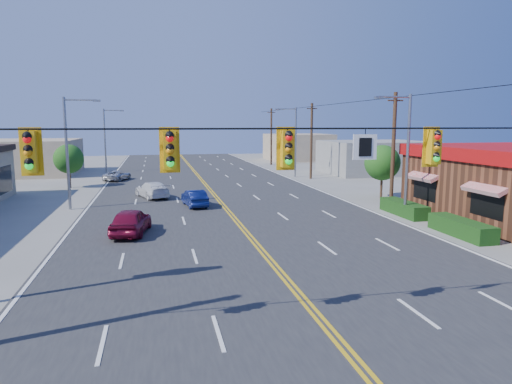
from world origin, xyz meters
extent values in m
plane|color=gray|center=(0.00, 0.00, 0.00)|extent=(160.00, 160.00, 0.00)
cube|color=#2D2D30|center=(0.00, 20.00, 0.03)|extent=(20.00, 120.00, 0.06)
cylinder|color=black|center=(0.00, 0.00, 6.00)|extent=(24.00, 0.05, 0.05)
cube|color=white|center=(1.20, 0.00, 5.45)|extent=(0.75, 0.04, 0.75)
cube|color=#D89E0C|center=(-8.00, 0.00, 5.42)|extent=(0.55, 0.34, 1.25)
cube|color=#D89E0C|center=(-4.50, 0.00, 5.42)|extent=(0.55, 0.34, 1.25)
cube|color=#D89E0C|center=(-1.20, 0.00, 5.42)|extent=(0.55, 0.34, 1.25)
cube|color=#D89E0C|center=(3.50, 0.00, 5.42)|extent=(0.55, 0.34, 1.25)
cube|color=#194214|center=(11.50, 12.00, 0.45)|extent=(1.20, 9.00, 0.90)
cylinder|color=gray|center=(11.00, 14.00, 4.00)|extent=(0.20, 0.20, 8.00)
cylinder|color=gray|center=(9.90, 14.00, 7.80)|extent=(2.20, 0.12, 0.12)
cube|color=gray|center=(8.80, 14.00, 7.75)|extent=(0.50, 0.25, 0.15)
cylinder|color=gray|center=(11.00, 38.00, 4.00)|extent=(0.20, 0.20, 8.00)
cylinder|color=gray|center=(9.90, 38.00, 7.80)|extent=(2.20, 0.12, 0.12)
cube|color=gray|center=(8.80, 38.00, 7.75)|extent=(0.50, 0.25, 0.15)
cylinder|color=gray|center=(-11.00, 22.00, 4.00)|extent=(0.20, 0.20, 8.00)
cylinder|color=gray|center=(-9.90, 22.00, 7.80)|extent=(2.20, 0.12, 0.12)
cube|color=gray|center=(-8.80, 22.00, 7.75)|extent=(0.50, 0.25, 0.15)
cylinder|color=gray|center=(-11.00, 48.00, 4.00)|extent=(0.20, 0.20, 8.00)
cylinder|color=gray|center=(-9.90, 48.00, 7.80)|extent=(2.20, 0.12, 0.12)
cube|color=gray|center=(-8.80, 48.00, 7.75)|extent=(0.50, 0.25, 0.15)
cylinder|color=#47301E|center=(12.20, 18.00, 4.20)|extent=(0.28, 0.28, 8.40)
cylinder|color=#47301E|center=(12.20, 36.00, 4.20)|extent=(0.28, 0.28, 8.40)
cylinder|color=#47301E|center=(12.20, 54.00, 4.20)|extent=(0.28, 0.28, 8.40)
cylinder|color=#47301E|center=(13.50, 22.00, 1.05)|extent=(0.20, 0.20, 2.10)
sphere|color=#235B19|center=(13.50, 22.00, 2.94)|extent=(2.94, 2.94, 2.94)
cylinder|color=#47301E|center=(-13.00, 34.00, 1.00)|extent=(0.20, 0.20, 2.00)
sphere|color=#235B19|center=(-13.00, 34.00, 2.80)|extent=(2.80, 2.80, 2.80)
cube|color=gray|center=(22.00, 40.00, 2.00)|extent=(12.00, 10.00, 4.00)
cube|color=tan|center=(-20.00, 48.00, 2.10)|extent=(11.00, 12.00, 4.20)
cube|color=tan|center=(19.00, 62.00, 2.20)|extent=(10.00, 10.00, 4.40)
imported|color=maroon|center=(-6.33, 13.16, 0.72)|extent=(2.42, 4.49, 1.45)
imported|color=navy|center=(-2.13, 21.05, 0.62)|extent=(1.82, 3.89, 1.23)
imported|color=white|center=(-5.21, 25.89, 0.65)|extent=(3.20, 4.86, 1.31)
imported|color=#BABBC0|center=(-8.94, 38.58, 0.54)|extent=(3.11, 4.30, 1.09)
camera|label=1|loc=(-4.90, -12.55, 6.14)|focal=32.00mm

